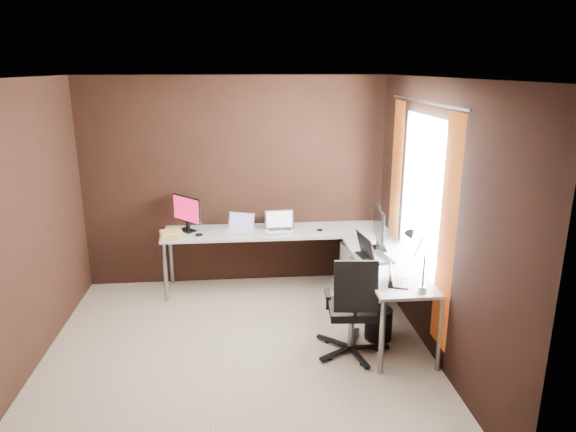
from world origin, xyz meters
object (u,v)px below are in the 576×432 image
(book_stack, at_px, (171,234))
(wastebasket, at_px, (378,324))
(laptop_black_big, at_px, (371,253))
(desk_lamp, at_px, (415,253))
(drawer_pedestal, at_px, (361,272))
(laptop_black_small, at_px, (396,279))
(monitor_left, at_px, (187,212))
(monitor_right, at_px, (379,225))
(laptop_white, at_px, (240,228))
(laptop_silver, at_px, (280,226))
(office_chair, at_px, (352,325))

(book_stack, height_order, wastebasket, book_stack)
(laptop_black_big, height_order, desk_lamp, desk_lamp)
(drawer_pedestal, height_order, laptop_black_small, laptop_black_small)
(drawer_pedestal, relative_size, monitor_left, 1.44)
(monitor_right, height_order, wastebasket, monitor_right)
(monitor_right, relative_size, laptop_white, 1.52)
(drawer_pedestal, xyz_separation_m, wastebasket, (-0.05, -0.96, -0.15))
(laptop_black_big, distance_m, wastebasket, 0.69)
(book_stack, bearing_deg, laptop_silver, 6.81)
(monitor_left, xyz_separation_m, laptop_silver, (1.08, -0.09, -0.18))
(book_stack, bearing_deg, monitor_left, 55.68)
(desk_lamp, bearing_deg, wastebasket, 97.96)
(drawer_pedestal, relative_size, laptop_white, 1.62)
(monitor_left, bearing_deg, monitor_right, 24.25)
(laptop_black_big, xyz_separation_m, laptop_black_small, (0.07, -0.61, -0.02))
(monitor_left, relative_size, monitor_right, 0.74)
(laptop_black_big, distance_m, office_chair, 0.79)
(laptop_silver, bearing_deg, office_chair, -72.53)
(monitor_left, height_order, laptop_silver, monitor_left)
(laptop_white, distance_m, wastebasket, 1.97)
(drawer_pedestal, bearing_deg, laptop_black_small, -90.48)
(laptop_white, height_order, book_stack, laptop_white)
(laptop_black_big, bearing_deg, book_stack, 59.20)
(laptop_white, height_order, desk_lamp, desk_lamp)
(monitor_left, height_order, laptop_white, monitor_left)
(monitor_left, bearing_deg, desk_lamp, 4.33)
(laptop_white, bearing_deg, monitor_left, -166.68)
(monitor_right, relative_size, laptop_silver, 1.60)
(monitor_left, distance_m, book_stack, 0.35)
(book_stack, bearing_deg, drawer_pedestal, -5.09)
(desk_lamp, height_order, office_chair, desk_lamp)
(laptop_black_small, bearing_deg, desk_lamp, -127.09)
(laptop_silver, height_order, wastebasket, laptop_silver)
(monitor_left, bearing_deg, office_chair, 0.88)
(monitor_left, xyz_separation_m, book_stack, (-0.16, -0.24, -0.20))
(book_stack, distance_m, wastebasket, 2.48)
(laptop_silver, bearing_deg, drawer_pedestal, -22.26)
(drawer_pedestal, height_order, laptop_black_big, laptop_black_big)
(laptop_white, bearing_deg, drawer_pedestal, 6.90)
(laptop_silver, relative_size, office_chair, 0.36)
(laptop_black_small, bearing_deg, laptop_white, 58.49)
(laptop_silver, relative_size, desk_lamp, 0.65)
(drawer_pedestal, height_order, wastebasket, drawer_pedestal)
(office_chair, bearing_deg, book_stack, 146.86)
(monitor_right, distance_m, book_stack, 2.31)
(drawer_pedestal, relative_size, office_chair, 0.61)
(drawer_pedestal, xyz_separation_m, laptop_white, (-1.39, 0.35, 0.48))
(book_stack, xyz_separation_m, desk_lamp, (2.25, -1.63, 0.30))
(monitor_left, xyz_separation_m, laptop_white, (0.61, -0.08, -0.19))
(book_stack, height_order, desk_lamp, desk_lamp)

